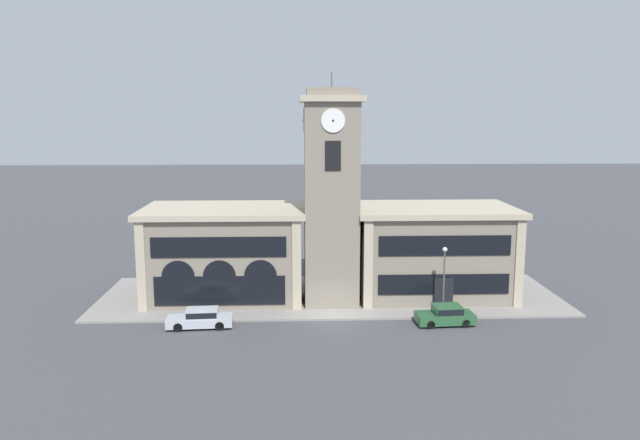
{
  "coord_description": "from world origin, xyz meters",
  "views": [
    {
      "loc": [
        -2.67,
        -44.08,
        14.95
      ],
      "look_at": [
        -0.97,
        2.42,
        7.15
      ],
      "focal_mm": 35.0,
      "sensor_mm": 36.0,
      "label": 1
    }
  ],
  "objects": [
    {
      "name": "ground_plane",
      "position": [
        0.0,
        0.0,
        0.0
      ],
      "size": [
        300.0,
        300.0,
        0.0
      ],
      "primitive_type": "plane",
      "color": "#424247"
    },
    {
      "name": "sidewalk_kerb",
      "position": [
        0.0,
        6.21,
        0.07
      ],
      "size": [
        37.86,
        12.41,
        0.15
      ],
      "color": "gray",
      "rests_on": "ground_plane"
    },
    {
      "name": "clock_tower",
      "position": [
        -0.0,
        4.51,
        8.56
      ],
      "size": [
        4.9,
        4.9,
        18.23
      ],
      "color": "gray",
      "rests_on": "ground_plane"
    },
    {
      "name": "town_hall_left_wing",
      "position": [
        -8.66,
        6.38,
        3.81
      ],
      "size": [
        13.23,
        8.7,
        7.57
      ],
      "color": "gray",
      "rests_on": "ground_plane"
    },
    {
      "name": "town_hall_right_wing",
      "position": [
        8.64,
        6.39,
        3.8
      ],
      "size": [
        13.19,
        8.7,
        7.54
      ],
      "color": "gray",
      "rests_on": "ground_plane"
    },
    {
      "name": "parked_car_near",
      "position": [
        -9.63,
        -1.11,
        0.71
      ],
      "size": [
        4.75,
        2.03,
        1.36
      ],
      "rotation": [
        0.0,
        0.0,
        3.21
      ],
      "color": "#B2B7C1",
      "rests_on": "ground_plane"
    },
    {
      "name": "parked_car_mid",
      "position": [
        8.03,
        -1.11,
        0.73
      ],
      "size": [
        4.26,
        2.13,
        1.42
      ],
      "rotation": [
        0.0,
        0.0,
        3.21
      ],
      "color": "#285633",
      "rests_on": "ground_plane"
    },
    {
      "name": "street_lamp",
      "position": [
        8.2,
        0.54,
        3.63
      ],
      "size": [
        0.36,
        0.36,
        5.23
      ],
      "color": "#4C4C51",
      "rests_on": "sidewalk_kerb"
    }
  ]
}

